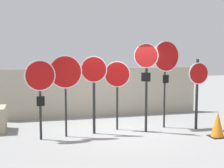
{
  "coord_description": "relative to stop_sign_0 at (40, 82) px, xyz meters",
  "views": [
    {
      "loc": [
        -2.48,
        -8.74,
        2.32
      ],
      "look_at": [
        -0.21,
        0.0,
        1.42
      ],
      "focal_mm": 50.0,
      "sensor_mm": 36.0,
      "label": 1
    }
  ],
  "objects": [
    {
      "name": "stop_sign_5",
      "position": [
        3.78,
        0.44,
        0.49
      ],
      "size": [
        0.93,
        0.23,
        2.7
      ],
      "rotation": [
        0.0,
        0.0,
        0.21
      ],
      "color": "black",
      "rests_on": "ground"
    },
    {
      "name": "stop_sign_1",
      "position": [
        0.68,
        0.13,
        0.14
      ],
      "size": [
        0.91,
        0.14,
        2.27
      ],
      "rotation": [
        0.0,
        0.0,
        -0.08
      ],
      "color": "black",
      "rests_on": "ground"
    },
    {
      "name": "traffic_cone_0",
      "position": [
        4.74,
        -0.93,
        -1.2
      ],
      "size": [
        0.43,
        0.43,
        0.72
      ],
      "color": "black",
      "rests_on": "ground"
    },
    {
      "name": "stop_sign_2",
      "position": [
        1.49,
        0.26,
        0.05
      ],
      "size": [
        0.74,
        0.2,
        2.24
      ],
      "rotation": [
        0.0,
        0.0,
        -0.19
      ],
      "color": "black",
      "rests_on": "ground"
    },
    {
      "name": "fence_back",
      "position": [
        2.26,
        2.78,
        -0.67
      ],
      "size": [
        7.57,
        0.12,
        1.78
      ],
      "color": "#A89E89",
      "rests_on": "ground"
    },
    {
      "name": "stop_sign_4",
      "position": [
        2.99,
        0.06,
        0.31
      ],
      "size": [
        0.61,
        0.43,
        2.61
      ],
      "rotation": [
        0.0,
        0.0,
        -0.6
      ],
      "color": "black",
      "rests_on": "ground"
    },
    {
      "name": "stop_sign_3",
      "position": [
        2.26,
        0.54,
        -0.0
      ],
      "size": [
        0.75,
        0.26,
        2.08
      ],
      "rotation": [
        0.0,
        0.0,
        -0.3
      ],
      "color": "black",
      "rests_on": "ground"
    },
    {
      "name": "stop_sign_6",
      "position": [
        4.64,
        0.01,
        -0.12
      ],
      "size": [
        0.66,
        0.15,
        2.14
      ],
      "rotation": [
        0.0,
        0.0,
        0.05
      ],
      "color": "black",
      "rests_on": "ground"
    },
    {
      "name": "stop_sign_0",
      "position": [
        0.0,
        0.0,
        0.0
      ],
      "size": [
        0.81,
        0.18,
        2.14
      ],
      "rotation": [
        0.0,
        0.0,
        0.16
      ],
      "color": "black",
      "rests_on": "ground"
    },
    {
      "name": "ground_plane",
      "position": [
        2.26,
        0.36,
        -1.55
      ],
      "size": [
        40.0,
        40.0,
        0.0
      ],
      "primitive_type": "plane",
      "color": "gray"
    }
  ]
}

